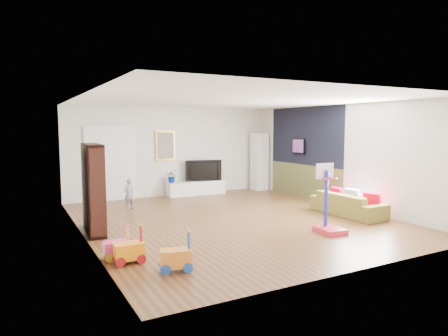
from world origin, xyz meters
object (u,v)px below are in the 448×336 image
media_console (196,188)px  sofa (348,204)px  basketball_hoop (331,199)px  bookshelf (93,189)px

media_console → sofa: sofa is taller
sofa → basketball_hoop: 1.86m
media_console → bookshelf: (-3.65, -3.14, 0.68)m
basketball_hoop → media_console: bearing=100.3°
media_console → sofa: 4.83m
sofa → basketball_hoop: bearing=122.9°
sofa → bookshelf: bearing=76.3°
bookshelf → sofa: 5.83m
bookshelf → basketball_hoop: bearing=-25.4°
media_console → bookshelf: size_ratio=1.03×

